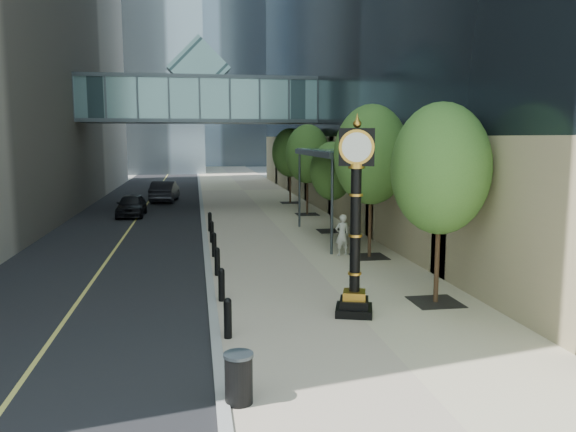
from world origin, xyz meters
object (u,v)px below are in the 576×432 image
at_px(street_clock, 355,232).
at_px(car_far, 165,191).
at_px(pedestrian, 342,235).
at_px(trash_bin, 239,380).
at_px(car_near, 131,205).

xyz_separation_m(street_clock, car_far, (-6.63, 29.50, -1.56)).
relative_size(street_clock, pedestrian, 3.10).
height_order(trash_bin, pedestrian, pedestrian).
xyz_separation_m(street_clock, trash_bin, (-3.58, -4.74, -1.87)).
relative_size(street_clock, car_near, 1.30).
relative_size(trash_bin, car_near, 0.22).
xyz_separation_m(car_near, car_far, (1.66, 7.95, 0.10)).
height_order(street_clock, trash_bin, street_clock).
bearing_deg(street_clock, car_near, 128.57).
bearing_deg(trash_bin, car_far, 95.09).
height_order(pedestrian, car_far, pedestrian).
xyz_separation_m(street_clock, pedestrian, (1.70, 7.71, -1.46)).
bearing_deg(car_near, pedestrian, -53.65).
bearing_deg(trash_bin, car_near, 100.16).
bearing_deg(street_clock, pedestrian, 95.12).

